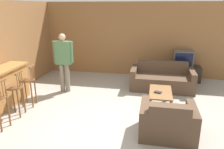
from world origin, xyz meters
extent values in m
plane|color=gray|center=(0.00, 0.00, 0.00)|extent=(24.00, 24.00, 0.00)
cube|color=olive|center=(0.00, 3.67, 1.30)|extent=(9.40, 0.08, 2.60)
cube|color=olive|center=(-3.14, 1.33, 1.30)|extent=(0.08, 8.67, 2.60)
cylinder|color=brown|center=(-2.08, -0.52, 0.34)|extent=(0.04, 0.04, 0.67)
cylinder|color=brown|center=(-2.10, -0.77, 0.34)|extent=(0.04, 0.04, 0.67)
cylinder|color=brown|center=(-2.05, -0.54, 0.87)|extent=(0.02, 0.02, 0.31)
cylinder|color=brown|center=(-2.06, -0.61, 0.87)|extent=(0.02, 0.02, 0.31)
cylinder|color=brown|center=(-2.06, -0.68, 0.87)|extent=(0.02, 0.02, 0.31)
cube|color=brown|center=(-2.06, -0.65, 1.04)|extent=(0.06, 0.31, 0.04)
cylinder|color=brown|center=(-2.21, -0.05, 0.69)|extent=(0.40, 0.40, 0.04)
cylinder|color=brown|center=(-2.36, 0.06, 0.34)|extent=(0.04, 0.04, 0.67)
cylinder|color=brown|center=(-2.33, -0.19, 0.34)|extent=(0.04, 0.04, 0.67)
cylinder|color=brown|center=(-2.10, 0.09, 0.34)|extent=(0.04, 0.04, 0.67)
cylinder|color=brown|center=(-2.07, -0.16, 0.34)|extent=(0.04, 0.04, 0.67)
cylinder|color=brown|center=(-2.07, 0.07, 0.87)|extent=(0.02, 0.02, 0.31)
cylinder|color=brown|center=(-2.07, 0.00, 0.87)|extent=(0.02, 0.02, 0.31)
cylinder|color=brown|center=(-2.06, -0.07, 0.87)|extent=(0.02, 0.02, 0.31)
cylinder|color=brown|center=(-2.05, -0.14, 0.87)|extent=(0.02, 0.02, 0.31)
cube|color=brown|center=(-2.06, -0.03, 1.04)|extent=(0.07, 0.31, 0.04)
cylinder|color=brown|center=(-2.21, 0.48, 0.69)|extent=(0.42, 0.42, 0.04)
cylinder|color=brown|center=(-2.36, 0.58, 0.34)|extent=(0.04, 0.04, 0.67)
cylinder|color=brown|center=(-2.32, 0.33, 0.34)|extent=(0.04, 0.04, 0.67)
cylinder|color=brown|center=(-2.11, 0.63, 0.34)|extent=(0.04, 0.04, 0.67)
cylinder|color=brown|center=(-2.07, 0.38, 0.34)|extent=(0.04, 0.04, 0.67)
cylinder|color=brown|center=(-2.08, 0.61, 0.87)|extent=(0.02, 0.02, 0.31)
cylinder|color=brown|center=(-2.07, 0.54, 0.87)|extent=(0.02, 0.02, 0.31)
cylinder|color=brown|center=(-2.06, 0.47, 0.87)|extent=(0.02, 0.02, 0.31)
cylinder|color=brown|center=(-2.04, 0.40, 0.87)|extent=(0.02, 0.02, 0.31)
cube|color=brown|center=(-2.06, 0.51, 1.04)|extent=(0.09, 0.31, 0.04)
cube|color=#4C3828|center=(1.14, 2.31, 0.22)|extent=(1.55, 0.92, 0.43)
cube|color=#4C3828|center=(1.14, 2.66, 0.62)|extent=(1.55, 0.22, 0.37)
cube|color=#4C3828|center=(0.28, 2.31, 0.32)|extent=(0.16, 0.92, 0.64)
cube|color=#4C3828|center=(2.00, 2.31, 0.32)|extent=(0.16, 0.92, 0.64)
cube|color=#4C3828|center=(1.19, -0.22, 0.22)|extent=(0.74, 0.87, 0.43)
cube|color=#4C3828|center=(1.19, -0.54, 0.61)|extent=(0.74, 0.22, 0.35)
cube|color=#4C3828|center=(1.64, -0.22, 0.31)|extent=(0.16, 0.87, 0.63)
cube|color=#4C3828|center=(0.74, -0.22, 0.31)|extent=(0.16, 0.87, 0.63)
cube|color=brown|center=(1.07, 1.05, 0.39)|extent=(0.55, 0.99, 0.04)
cube|color=brown|center=(0.84, 0.60, 0.19)|extent=(0.06, 0.06, 0.37)
cube|color=brown|center=(1.31, 0.60, 0.19)|extent=(0.06, 0.06, 0.37)
cube|color=brown|center=(0.84, 1.51, 0.19)|extent=(0.06, 0.06, 0.37)
cube|color=brown|center=(1.31, 1.51, 0.19)|extent=(0.06, 0.06, 0.37)
cube|color=#2D2319|center=(1.82, 3.27, 0.26)|extent=(1.21, 0.49, 0.51)
cube|color=#4C4C4C|center=(1.82, 3.27, 0.78)|extent=(0.62, 0.50, 0.53)
cube|color=black|center=(1.82, 3.02, 0.78)|extent=(0.55, 0.01, 0.46)
cube|color=black|center=(1.01, 0.96, 0.42)|extent=(0.20, 0.16, 0.03)
cylinder|color=#756B5B|center=(-1.62, 1.58, 0.42)|extent=(0.14, 0.14, 0.84)
cylinder|color=#756B5B|center=(-1.77, 1.56, 0.42)|extent=(0.14, 0.14, 0.84)
cube|color=#4C754C|center=(-1.69, 1.57, 1.17)|extent=(0.46, 0.23, 0.67)
cylinder|color=#4C754C|center=(-1.45, 1.60, 1.20)|extent=(0.09, 0.09, 0.61)
cylinder|color=#4C754C|center=(-1.93, 1.54, 1.20)|extent=(0.09, 0.09, 0.61)
sphere|color=tan|center=(-1.69, 1.57, 1.62)|extent=(0.19, 0.19, 0.19)
camera|label=1|loc=(0.86, -4.16, 2.45)|focal=35.00mm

